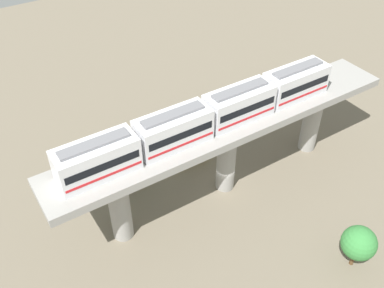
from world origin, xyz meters
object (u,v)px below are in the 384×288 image
Objects in this scene: train at (207,117)px; tree_near_viaduct at (359,243)px; parked_car_blue at (190,115)px; parked_car_orange at (118,148)px; parked_car_yellow at (188,153)px; tree_mid_lot at (130,162)px.

train reaches higher than tree_near_viaduct.
parked_car_blue and parked_car_orange have the same top height.
parked_car_orange is 26.88m from tree_near_viaduct.
parked_car_blue is at bearing 1.15° from tree_near_viaduct.
tree_near_viaduct is (-19.47, -4.59, 2.13)m from parked_car_yellow.
parked_car_blue is at bearing -23.58° from parked_car_yellow.
tree_near_viaduct is at bearing -156.38° from parked_car_yellow.
parked_car_blue is (11.76, -5.65, -9.19)m from train.
tree_near_viaduct is at bearing -145.34° from parked_car_orange.
tree_near_viaduct is 0.91× the size of tree_mid_lot.
parked_car_yellow is (5.70, -1.58, -9.19)m from train.
train is 16.65m from tree_near_viaduct.
train is at bearing -145.71° from parked_car_orange.
tree_mid_lot is at bearing -179.28° from parked_car_orange.
tree_near_viaduct is (-24.51, -10.83, 2.13)m from parked_car_orange.
train is 6.15× the size of parked_car_orange.
tree_mid_lot is at bearing 126.87° from parked_car_blue.
parked_car_blue is at bearing -73.60° from parked_car_orange.
parked_car_orange is at bearing 61.42° from parked_car_yellow.
parked_car_orange is 6.27m from tree_mid_lot.
parked_car_yellow is (-5.05, -6.24, 0.00)m from parked_car_orange.
tree_near_viaduct is at bearing -172.27° from parked_car_blue.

